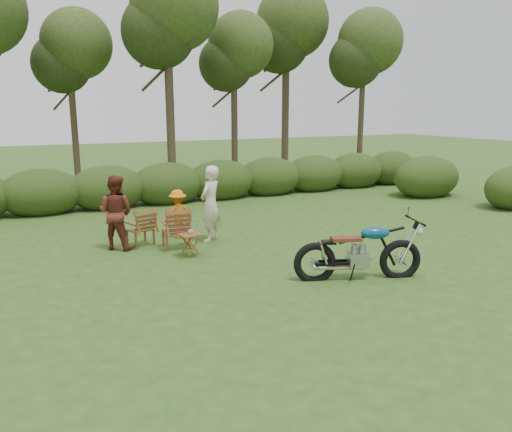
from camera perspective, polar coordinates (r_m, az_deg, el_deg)
name	(u,v)px	position (r m, az deg, el deg)	size (l,w,h in m)	color
ground	(309,282)	(9.55, 6.04, -7.49)	(80.00, 80.00, 0.00)	#274617
tree_line	(172,90)	(18.10, -9.63, 14.00)	(22.52, 11.62, 8.14)	#3B2D20
motorcycle	(357,278)	(9.87, 11.47, -7.00)	(2.35, 0.90, 1.34)	#0D77B0
lawn_chair_right	(177,247)	(11.89, -9.07, -3.58)	(0.67, 0.67, 0.97)	brown
lawn_chair_left	(141,245)	(12.29, -13.02, -3.22)	(0.61, 0.61, 0.89)	brown
side_table	(191,245)	(11.09, -7.50, -3.32)	(0.49, 0.41, 0.51)	#5C3317
cup	(190,232)	(11.06, -7.51, -1.78)	(0.11, 0.11, 0.09)	beige
adult_a	(211,241)	(12.37, -5.15, -2.84)	(0.68, 0.44, 1.86)	beige
adult_b	(118,248)	(12.10, -15.49, -3.60)	(0.84, 0.65, 1.73)	#5B241A
child	(179,237)	(12.80, -8.83, -2.42)	(0.79, 0.45, 1.22)	orange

